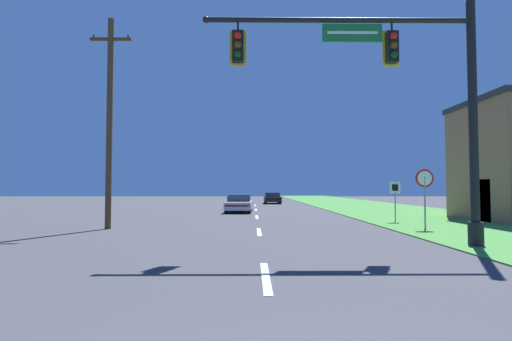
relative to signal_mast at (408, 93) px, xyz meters
name	(u,v)px	position (x,y,z in m)	size (l,w,h in m)	color
grass_verge_right	(387,210)	(6.07, 20.04, -4.61)	(10.00, 110.00, 0.04)	#428438
road_center_line	(257,217)	(-4.43, 12.04, -4.62)	(0.16, 34.80, 0.01)	silver
signal_mast	(408,93)	(0.00, 0.00, 0.00)	(8.40, 0.47, 7.70)	black
car_ahead	(239,204)	(-5.66, 17.19, -4.03)	(1.95, 4.67, 1.19)	black
far_car	(272,198)	(-2.46, 32.97, -4.03)	(1.82, 4.53, 1.19)	black
stop_sign	(425,185)	(2.56, 4.85, -2.77)	(0.76, 0.07, 2.50)	gray
route_sign_post	(395,192)	(2.59, 8.43, -3.10)	(0.55, 0.06, 2.03)	gray
utility_pole_near	(110,119)	(-10.88, 5.31, 0.10)	(1.80, 0.26, 9.15)	#4C3823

